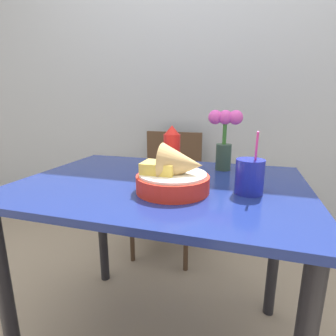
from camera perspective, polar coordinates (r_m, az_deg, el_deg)
name	(u,v)px	position (r m, az deg, el deg)	size (l,w,h in m)	color
wall_window	(208,62)	(1.99, 8.68, 21.80)	(7.00, 0.06, 2.60)	#9EA8B7
dining_table	(161,210)	(1.01, -1.53, -9.07)	(1.04, 0.75, 0.74)	navy
chair_far_window	(170,180)	(1.84, 0.48, -2.73)	(0.40, 0.40, 0.82)	#473323
food_basket	(175,175)	(0.84, 1.56, -1.52)	(0.24, 0.24, 0.16)	red
ketchup_bottle	(172,151)	(1.06, 0.85, 3.81)	(0.07, 0.07, 0.20)	red
drink_cup	(249,178)	(0.87, 17.31, -2.01)	(0.09, 0.09, 0.20)	#192399
flower_vase	(225,135)	(1.14, 12.20, 7.09)	(0.14, 0.07, 0.25)	#2D4738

